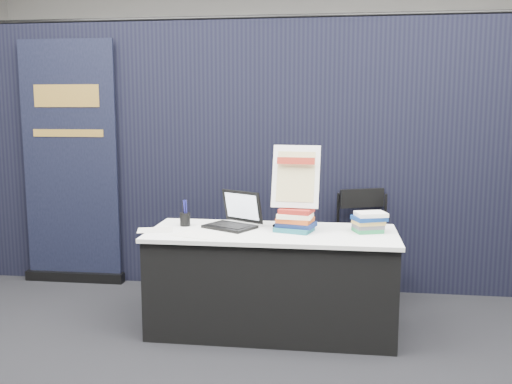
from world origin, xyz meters
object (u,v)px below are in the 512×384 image
at_px(book_stack_tall, 295,220).
at_px(stacking_chair, 362,240).
at_px(display_table, 272,281).
at_px(pullup_banner, 71,177).
at_px(book_stack_short, 369,222).
at_px(laptop, 231,219).
at_px(info_sign, 296,177).

bearing_deg(book_stack_tall, stacking_chair, 54.53).
relative_size(display_table, pullup_banner, 0.80).
bearing_deg(display_table, book_stack_tall, 8.95).
relative_size(book_stack_tall, book_stack_short, 1.12).
xyz_separation_m(book_stack_tall, pullup_banner, (-2.15, 0.92, 0.16)).
bearing_deg(book_stack_short, display_table, -174.50).
bearing_deg(laptop, stacking_chair, 61.77).
bearing_deg(info_sign, display_table, -156.42).
distance_m(laptop, book_stack_tall, 0.50).
height_order(laptop, stacking_chair, laptop).
xyz_separation_m(laptop, pullup_banner, (-1.66, 0.83, 0.19)).
xyz_separation_m(display_table, book_stack_short, (0.70, 0.07, 0.45)).
bearing_deg(info_sign, pullup_banner, 162.06).
xyz_separation_m(book_stack_tall, book_stack_short, (0.53, 0.04, -0.01)).
xyz_separation_m(book_stack_tall, info_sign, (0.00, 0.03, 0.31)).
height_order(book_stack_tall, stacking_chair, stacking_chair).
height_order(info_sign, stacking_chair, info_sign).
relative_size(laptop, stacking_chair, 0.46).
height_order(book_stack_tall, pullup_banner, pullup_banner).
bearing_deg(info_sign, laptop, 177.84).
distance_m(display_table, info_sign, 0.79).
xyz_separation_m(display_table, info_sign, (0.16, 0.06, 0.77)).
relative_size(laptop, book_stack_tall, 1.54).
bearing_deg(info_sign, book_stack_short, 5.71).
xyz_separation_m(pullup_banner, stacking_chair, (2.67, -0.19, -0.47)).
distance_m(display_table, stacking_chair, 1.03).
height_order(display_table, laptop, laptop).
bearing_deg(book_stack_short, stacking_chair, 91.16).
height_order(book_stack_tall, info_sign, info_sign).
bearing_deg(display_table, pullup_banner, 154.54).
distance_m(laptop, info_sign, 0.59).
distance_m(info_sign, pullup_banner, 2.33).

